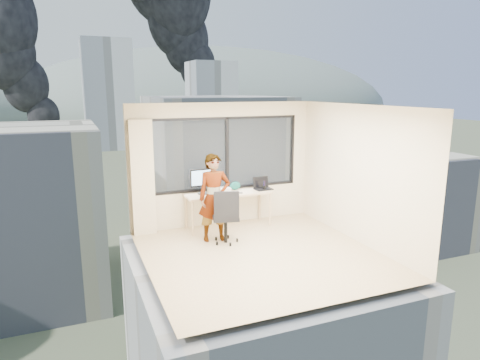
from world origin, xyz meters
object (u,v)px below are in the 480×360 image
desk (228,210)px  game_console (223,189)px  laptop (264,184)px  handbag (235,186)px  person (214,198)px  monitor (202,181)px  chair (226,215)px

desk → game_console: size_ratio=6.26×
desk → laptop: 0.94m
laptop → handbag: bearing=156.0°
laptop → person: bearing=-159.4°
handbag → desk: bearing=-129.7°
person → game_console: (0.47, 0.83, -0.06)m
monitor → game_console: (0.48, 0.09, -0.23)m
laptop → handbag: 0.61m
desk → game_console: bearing=104.3°
monitor → handbag: size_ratio=2.29×
desk → person: bearing=-129.1°
person → laptop: person is taller
monitor → game_console: monitor is taller
person → monitor: 0.76m
desk → handbag: bearing=38.2°
desk → laptop: size_ratio=4.61×
chair → monitor: bearing=114.1°
desk → monitor: 0.84m
chair → game_console: 1.12m
chair → monitor: 1.08m
game_console → handbag: bearing=-1.6°
game_console → laptop: 0.88m
person → chair: bearing=-49.7°
desk → handbag: handbag is taller
chair → laptop: 1.48m
chair → game_console: (0.33, 1.04, 0.25)m
desk → laptop: bearing=-2.1°
desk → person: person is taller
chair → laptop: bearing=50.2°
chair → laptop: size_ratio=2.75×
desk → handbag: 0.55m
monitor → laptop: bearing=-9.8°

